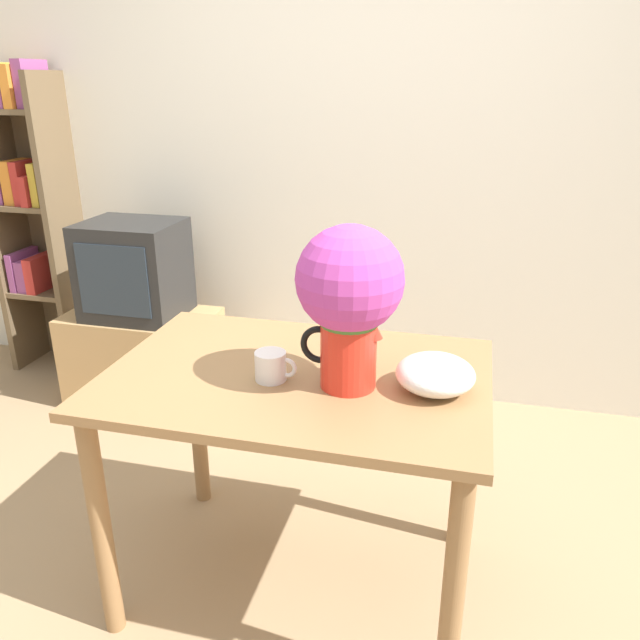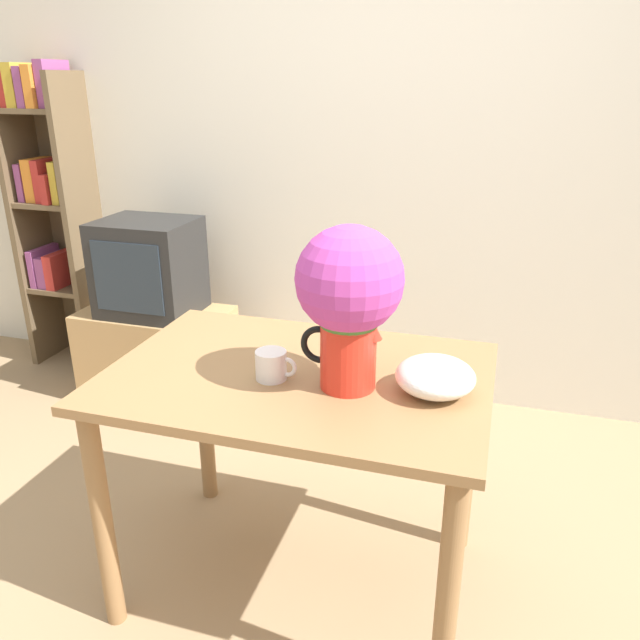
{
  "view_description": "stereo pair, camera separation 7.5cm",
  "coord_description": "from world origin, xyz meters",
  "px_view_note": "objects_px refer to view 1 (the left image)",
  "views": [
    {
      "loc": [
        0.53,
        -1.41,
        1.62
      ],
      "look_at": [
        0.13,
        0.17,
        0.99
      ],
      "focal_mm": 35.0,
      "sensor_mm": 36.0,
      "label": 1
    },
    {
      "loc": [
        0.6,
        -1.39,
        1.62
      ],
      "look_at": [
        0.13,
        0.17,
        0.99
      ],
      "focal_mm": 35.0,
      "sensor_mm": 36.0,
      "label": 2
    }
  ],
  "objects_px": {
    "flower_vase": "(349,294)",
    "coffee_mug": "(272,366)",
    "tv_set": "(134,270)",
    "white_bowl": "(435,374)"
  },
  "relations": [
    {
      "from": "white_bowl",
      "to": "tv_set",
      "type": "height_order",
      "value": "tv_set"
    },
    {
      "from": "flower_vase",
      "to": "white_bowl",
      "type": "bearing_deg",
      "value": 7.15
    },
    {
      "from": "coffee_mug",
      "to": "white_bowl",
      "type": "distance_m",
      "value": 0.47
    },
    {
      "from": "coffee_mug",
      "to": "white_bowl",
      "type": "relative_size",
      "value": 0.56
    },
    {
      "from": "tv_set",
      "to": "coffee_mug",
      "type": "bearing_deg",
      "value": -45.52
    },
    {
      "from": "flower_vase",
      "to": "tv_set",
      "type": "bearing_deg",
      "value": 140.25
    },
    {
      "from": "coffee_mug",
      "to": "white_bowl",
      "type": "bearing_deg",
      "value": 5.93
    },
    {
      "from": "flower_vase",
      "to": "tv_set",
      "type": "relative_size",
      "value": 0.98
    },
    {
      "from": "coffee_mug",
      "to": "tv_set",
      "type": "height_order",
      "value": "tv_set"
    },
    {
      "from": "flower_vase",
      "to": "coffee_mug",
      "type": "xyz_separation_m",
      "value": [
        -0.22,
        -0.02,
        -0.24
      ]
    }
  ]
}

